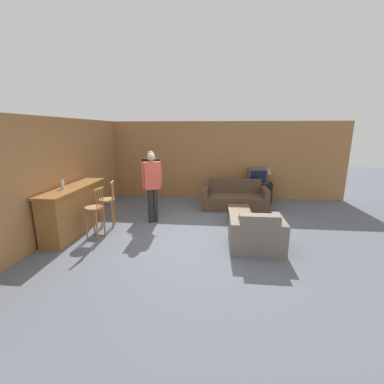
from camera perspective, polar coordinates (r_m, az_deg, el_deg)
The scene contains 15 objects.
ground_plane at distance 5.73m, azimuth 0.61°, elevation -10.27°, with size 24.00×24.00×0.00m, color #565B66.
wall_back at distance 8.87m, azimuth 2.70°, elevation 7.04°, with size 9.40×0.08×2.60m.
wall_left at distance 7.51m, azimuth -23.09°, elevation 4.74°, with size 0.08×8.58×2.60m.
bar_counter at distance 6.55m, azimuth -24.51°, elevation -3.42°, with size 0.55×2.15×1.07m.
bar_chair_near at distance 5.97m, azimuth -20.78°, elevation -4.13°, with size 0.43×0.43×1.13m.
bar_chair_mid at distance 6.54m, azimuth -18.27°, elevation -2.40°, with size 0.46×0.46×1.13m.
couch_far at distance 7.92m, azimuth 9.41°, elevation -1.37°, with size 1.93×0.94×0.83m.
armchair_near at distance 5.32m, azimuth 14.08°, elevation -9.19°, with size 1.05×0.89×0.81m.
coffee_table at distance 6.56m, azimuth 10.49°, elevation -4.36°, with size 0.54×1.02×0.38m.
tv_unit at distance 8.78m, azimuth 14.06°, elevation 0.09°, with size 0.97×0.44×0.65m.
tv at distance 8.67m, azimuth 14.27°, elevation 3.61°, with size 0.58×0.51×0.45m.
bottle at distance 6.25m, azimuth -26.81°, elevation 1.68°, with size 0.07×0.07×0.26m.
table_lamp at distance 8.71m, azimuth 16.56°, elevation 4.47°, with size 0.24×0.24×0.50m.
person_by_window at distance 7.38m, azimuth -8.99°, elevation 3.16°, with size 0.56×0.26×1.76m.
person_by_counter at distance 6.49m, azimuth -8.85°, elevation 1.96°, with size 0.46×0.31×1.78m.
Camera 1 is at (0.46, -5.22, 2.33)m, focal length 24.00 mm.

